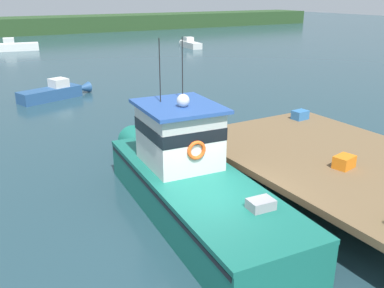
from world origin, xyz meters
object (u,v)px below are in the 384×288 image
Objects in this scene: crate_stack_mid_dock at (344,162)px; moored_boat_outer_mooring at (190,44)px; moored_boat_mid_harbor at (13,46)px; main_fishing_boat at (189,177)px; mooring_buoy_channel_marker at (171,134)px; crate_stack_near_edge at (300,115)px; moored_boat_far_right at (55,92)px.

moored_boat_outer_mooring is at bearing 66.56° from crate_stack_mid_dock.
moored_boat_mid_harbor reaches higher than moored_boat_outer_mooring.
main_fishing_boat reaches higher than moored_boat_mid_harbor.
moored_boat_mid_harbor is 34.35m from mooring_buoy_channel_marker.
main_fishing_boat is 6.59m from mooring_buoy_channel_marker.
moored_boat_outer_mooring reaches higher than mooring_buoy_channel_marker.
main_fishing_boat is at bearing -120.13° from moored_boat_outer_mooring.
crate_stack_mid_dock is 38.50m from moored_boat_outer_mooring.
moored_boat_outer_mooring is at bearing 67.46° from crate_stack_near_edge.
crate_stack_mid_dock is 8.27m from mooring_buoy_channel_marker.
crate_stack_mid_dock is (-2.45, -4.33, 0.00)m from crate_stack_near_edge.
crate_stack_mid_dock is at bearing -119.53° from crate_stack_near_edge.
crate_stack_mid_dock reaches higher than moored_boat_outer_mooring.
crate_stack_near_edge is at bearing -82.41° from moored_boat_mid_harbor.
mooring_buoy_channel_marker is (1.19, -34.32, -0.30)m from moored_boat_mid_harbor.
mooring_buoy_channel_marker is at bearing 66.94° from main_fishing_boat.
moored_boat_mid_harbor is at bearing 88.05° from main_fishing_boat.
moored_boat_mid_harbor is 1.20× the size of moored_boat_far_right.
main_fishing_boat is at bearing -91.95° from moored_boat_mid_harbor.
mooring_buoy_channel_marker is (-1.43, 8.06, -1.20)m from crate_stack_mid_dock.
moored_boat_outer_mooring is 19.28m from moored_boat_mid_harbor.
crate_stack_near_edge reaches higher than mooring_buoy_channel_marker.
crate_stack_near_edge reaches higher than moored_boat_outer_mooring.
main_fishing_boat is 2.17× the size of moored_boat_outer_mooring.
moored_boat_mid_harbor is at bearing 93.54° from crate_stack_mid_dock.
crate_stack_near_edge is 33.56m from moored_boat_outer_mooring.
crate_stack_mid_dock is at bearing -86.46° from moored_boat_mid_harbor.
crate_stack_near_edge is (6.44, 2.29, 0.37)m from main_fishing_boat.
crate_stack_mid_dock is at bearing -77.25° from moored_boat_far_right.
moored_boat_far_right reaches higher than moored_boat_outer_mooring.
moored_boat_outer_mooring is 26.05m from moored_boat_far_right.
moored_boat_far_right is at bearing 90.18° from main_fishing_boat.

